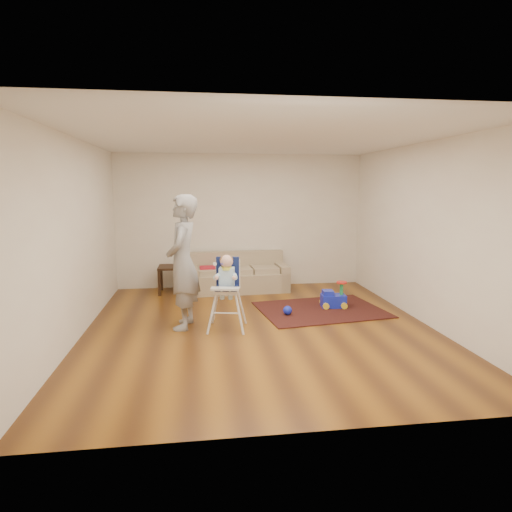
{
  "coord_description": "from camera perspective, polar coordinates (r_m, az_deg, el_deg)",
  "views": [
    {
      "loc": [
        -0.86,
        -5.97,
        2.03
      ],
      "look_at": [
        0.0,
        0.4,
        1.0
      ],
      "focal_mm": 30.0,
      "sensor_mm": 36.0,
      "label": 1
    }
  ],
  "objects": [
    {
      "name": "ground",
      "position": [
        6.36,
        0.49,
        -9.5
      ],
      "size": [
        5.5,
        5.5,
        0.0
      ],
      "primitive_type": "plane",
      "color": "#4F2B11",
      "rests_on": "ground"
    },
    {
      "name": "sofa",
      "position": [
        8.47,
        -2.41,
        -2.17
      ],
      "size": [
        1.98,
        0.91,
        0.75
      ],
      "rotation": [
        0.0,
        0.0,
        0.06
      ],
      "color": "tan",
      "rests_on": "ground"
    },
    {
      "name": "area_rug",
      "position": [
        7.3,
        8.61,
        -7.08
      ],
      "size": [
        2.19,
        1.76,
        0.02
      ],
      "primitive_type": "cube",
      "rotation": [
        0.0,
        0.0,
        0.14
      ],
      "color": "black",
      "rests_on": "ground"
    },
    {
      "name": "side_table",
      "position": [
        8.49,
        -11.06,
        -3.07
      ],
      "size": [
        0.53,
        0.53,
        0.53
      ],
      "primitive_type": null,
      "color": "black",
      "rests_on": "ground"
    },
    {
      "name": "ride_on_toy",
      "position": [
        7.41,
        10.29,
        -5.03
      ],
      "size": [
        0.43,
        0.32,
        0.44
      ],
      "primitive_type": null,
      "rotation": [
        0.0,
        0.0,
        -0.08
      ],
      "color": "#1929DB",
      "rests_on": "area_rug"
    },
    {
      "name": "high_chair",
      "position": [
        6.17,
        -3.91,
        -4.99
      ],
      "size": [
        0.59,
        0.59,
        1.1
      ],
      "rotation": [
        0.0,
        0.0,
        -0.17
      ],
      "color": "silver",
      "rests_on": "ground"
    },
    {
      "name": "room_envelope",
      "position": [
        6.55,
        -0.15,
        7.75
      ],
      "size": [
        5.04,
        5.52,
        2.72
      ],
      "color": "white",
      "rests_on": "ground"
    },
    {
      "name": "adult",
      "position": [
        6.24,
        -9.74,
        -0.83
      ],
      "size": [
        0.56,
        0.77,
        1.94
      ],
      "primitive_type": "imported",
      "rotation": [
        0.0,
        0.0,
        -1.72
      ],
      "color": "gray",
      "rests_on": "ground"
    },
    {
      "name": "toy_ball",
      "position": [
        6.91,
        4.22,
        -7.24
      ],
      "size": [
        0.14,
        0.14,
        0.14
      ],
      "primitive_type": "sphere",
      "color": "#1929DB",
      "rests_on": "area_rug"
    }
  ]
}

